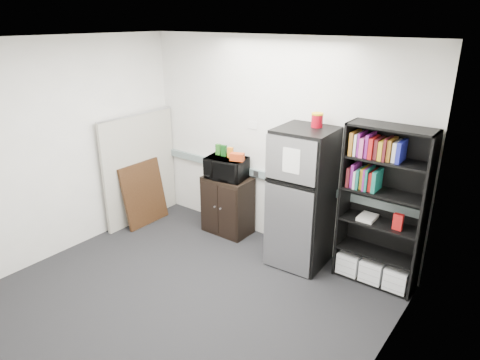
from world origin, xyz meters
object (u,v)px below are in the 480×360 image
at_px(cabinet, 227,205).
at_px(refrigerator, 302,198).
at_px(bookshelf, 382,209).
at_px(cubicle_partition, 140,168).
at_px(microwave, 226,168).

relative_size(cabinet, refrigerator, 0.48).
height_order(bookshelf, refrigerator, bookshelf).
bearing_deg(bookshelf, cubicle_partition, -171.94).
xyz_separation_m(cabinet, refrigerator, (1.21, -0.08, 0.45)).
distance_m(cubicle_partition, microwave, 1.37).
relative_size(microwave, refrigerator, 0.31).
xyz_separation_m(bookshelf, cabinet, (-2.13, -0.06, -0.50)).
relative_size(cubicle_partition, refrigerator, 0.94).
height_order(cubicle_partition, refrigerator, refrigerator).
bearing_deg(refrigerator, bookshelf, 5.86).
height_order(bookshelf, cabinet, bookshelf).
bearing_deg(cubicle_partition, cabinet, 17.91).
xyz_separation_m(cubicle_partition, cabinet, (1.30, 0.42, -0.40)).
xyz_separation_m(microwave, refrigerator, (1.21, -0.06, -0.11)).
xyz_separation_m(bookshelf, cubicle_partition, (-3.43, -0.49, -0.10)).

